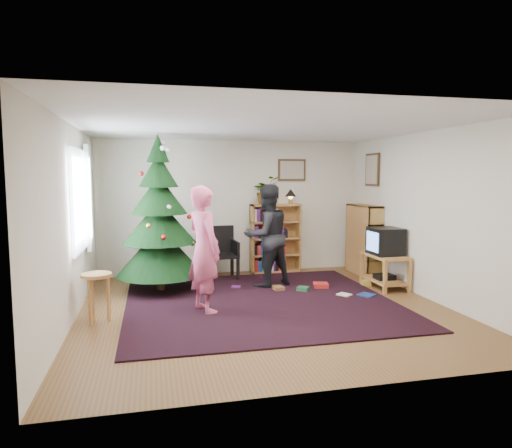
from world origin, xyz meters
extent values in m
plane|color=brown|center=(0.00, 0.00, 0.00)|extent=(5.00, 5.00, 0.00)
plane|color=white|center=(0.00, 0.00, 2.50)|extent=(5.00, 5.00, 0.00)
cube|color=silver|center=(0.00, 2.50, 1.25)|extent=(5.00, 0.02, 2.50)
cube|color=silver|center=(0.00, -2.50, 1.25)|extent=(5.00, 0.02, 2.50)
cube|color=silver|center=(-2.50, 0.00, 1.25)|extent=(0.02, 5.00, 2.50)
cube|color=silver|center=(2.50, 0.00, 1.25)|extent=(0.02, 5.00, 2.50)
cube|color=black|center=(0.00, 0.30, 0.01)|extent=(3.80, 3.60, 0.02)
cube|color=silver|center=(-2.47, 0.60, 1.50)|extent=(0.04, 1.20, 1.40)
cube|color=silver|center=(-2.43, 1.30, 1.50)|extent=(0.06, 0.35, 1.60)
cube|color=#4C3319|center=(1.15, 2.48, 1.95)|extent=(0.55, 0.03, 0.42)
cube|color=beige|center=(1.15, 2.48, 1.95)|extent=(0.47, 0.01, 0.34)
cube|color=#4C3319|center=(2.48, 1.75, 1.95)|extent=(0.03, 0.50, 0.60)
cube|color=beige|center=(2.48, 1.75, 1.95)|extent=(0.01, 0.42, 0.52)
cylinder|color=#3F2816|center=(-1.39, 1.33, 0.13)|extent=(0.13, 0.13, 0.27)
cone|color=black|center=(-1.39, 1.33, 0.65)|extent=(1.37, 1.37, 0.78)
cone|color=black|center=(-1.39, 1.33, 1.12)|extent=(1.15, 1.15, 0.69)
cone|color=black|center=(-1.39, 1.33, 1.54)|extent=(0.89, 0.89, 0.61)
cone|color=black|center=(-1.39, 1.33, 1.93)|extent=(0.62, 0.62, 0.53)
cone|color=black|center=(-1.39, 1.33, 2.27)|extent=(0.35, 0.35, 0.44)
cube|color=#B78B41|center=(0.79, 2.34, 0.65)|extent=(0.95, 0.30, 1.30)
cube|color=#B78B41|center=(0.79, 2.34, 1.29)|extent=(0.95, 0.30, 0.03)
cube|color=#B78B41|center=(2.34, 1.76, 0.65)|extent=(0.30, 0.95, 1.30)
cube|color=#B78B41|center=(2.34, 1.76, 1.29)|extent=(0.30, 0.95, 0.03)
cube|color=#B78B41|center=(2.22, 0.73, 0.53)|extent=(0.48, 0.87, 0.04)
cube|color=#B78B41|center=(2.01, 0.33, 0.26)|extent=(0.05, 0.05, 0.51)
cube|color=#B78B41|center=(2.43, 0.33, 0.26)|extent=(0.05, 0.05, 0.51)
cube|color=#B78B41|center=(2.01, 1.13, 0.26)|extent=(0.05, 0.05, 0.51)
cube|color=#B78B41|center=(2.43, 1.13, 0.26)|extent=(0.05, 0.05, 0.51)
cube|color=#B78B41|center=(2.22, 0.73, 0.12)|extent=(0.44, 0.83, 0.03)
cube|color=black|center=(2.22, 0.73, 0.17)|extent=(0.30, 0.25, 0.08)
cube|color=black|center=(2.22, 0.73, 0.77)|extent=(0.46, 0.50, 0.44)
cube|color=#5890F0|center=(1.99, 0.73, 0.77)|extent=(0.01, 0.39, 0.32)
cube|color=black|center=(-0.29, 1.96, 0.42)|extent=(0.54, 0.54, 0.05)
cube|color=black|center=(-0.29, 2.19, 0.68)|extent=(0.51, 0.08, 0.51)
cube|color=black|center=(-0.52, 1.74, 0.21)|extent=(0.05, 0.05, 0.42)
cube|color=black|center=(-0.06, 1.74, 0.21)|extent=(0.05, 0.05, 0.42)
cube|color=black|center=(-0.52, 2.19, 0.21)|extent=(0.05, 0.05, 0.42)
cube|color=black|center=(-0.06, 2.19, 0.21)|extent=(0.05, 0.05, 0.42)
cylinder|color=#B78B41|center=(-2.20, -0.14, 0.61)|extent=(0.38, 0.38, 0.04)
cylinder|color=#B78B41|center=(-2.06, -0.14, 0.29)|extent=(0.05, 0.05, 0.59)
cylinder|color=#B78B41|center=(-2.27, -0.02, 0.29)|extent=(0.05, 0.05, 0.59)
cylinder|color=#B78B41|center=(-2.27, -0.26, 0.29)|extent=(0.05, 0.05, 0.59)
imported|color=#D4557D|center=(-0.84, 0.03, 0.85)|extent=(0.62, 0.73, 1.71)
imported|color=black|center=(0.34, 1.23, 0.85)|extent=(0.99, 0.87, 1.70)
imported|color=gray|center=(0.59, 2.34, 1.56)|extent=(0.60, 0.57, 0.53)
cylinder|color=#A57F33|center=(1.09, 2.34, 1.35)|extent=(0.09, 0.09, 0.09)
sphere|color=#FFD88C|center=(1.09, 2.34, 1.45)|extent=(0.09, 0.09, 0.09)
cone|color=black|center=(1.09, 2.34, 1.52)|extent=(0.22, 0.22, 0.15)
cube|color=#A51E19|center=(1.17, 0.89, 0.04)|extent=(0.20, 0.20, 0.08)
cube|color=navy|center=(1.66, 0.23, 0.04)|extent=(0.20, 0.20, 0.08)
cube|color=#1E592D|center=(0.81, 0.75, 0.04)|extent=(0.20, 0.20, 0.08)
cube|color=gold|center=(1.97, 0.90, 0.04)|extent=(0.20, 0.20, 0.08)
cube|color=brown|center=(0.45, 0.90, 0.04)|extent=(0.20, 0.20, 0.08)
cube|color=beige|center=(1.33, 0.33, 0.04)|extent=(0.20, 0.20, 0.08)
cube|color=#4C1959|center=(-0.19, 1.19, 0.04)|extent=(0.20, 0.20, 0.08)
camera|label=1|loc=(-1.51, -6.01, 1.83)|focal=32.00mm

